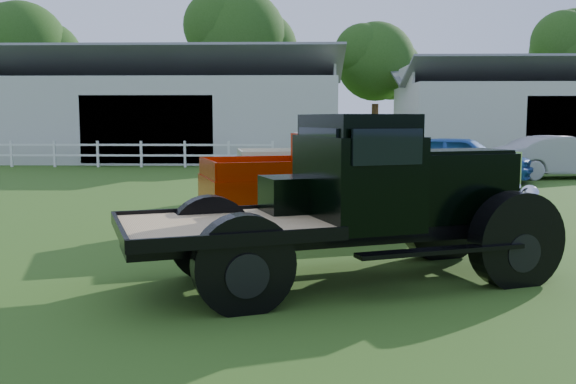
# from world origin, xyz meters

# --- Properties ---
(ground) EXTENTS (120.00, 120.00, 0.00)m
(ground) POSITION_xyz_m (0.00, 0.00, 0.00)
(ground) COLOR #375D1A
(shed_left) EXTENTS (18.80, 10.20, 5.60)m
(shed_left) POSITION_xyz_m (-7.00, 26.00, 2.80)
(shed_left) COLOR #B8B8B8
(shed_left) RESTS_ON ground
(shed_right) EXTENTS (16.80, 9.20, 5.20)m
(shed_right) POSITION_xyz_m (14.00, 27.00, 2.60)
(shed_right) COLOR #B8B8B8
(shed_right) RESTS_ON ground
(fence_rail) EXTENTS (14.20, 0.16, 1.20)m
(fence_rail) POSITION_xyz_m (-8.00, 20.00, 0.60)
(fence_rail) COLOR white
(fence_rail) RESTS_ON ground
(tree_a) EXTENTS (6.30, 6.30, 10.50)m
(tree_a) POSITION_xyz_m (-18.00, 33.00, 5.25)
(tree_a) COLOR #1F4510
(tree_a) RESTS_ON ground
(tree_b) EXTENTS (6.90, 6.90, 11.50)m
(tree_b) POSITION_xyz_m (-4.00, 34.00, 5.75)
(tree_b) COLOR #1F4510
(tree_b) RESTS_ON ground
(tree_c) EXTENTS (5.40, 5.40, 9.00)m
(tree_c) POSITION_xyz_m (5.00, 33.00, 4.50)
(tree_c) COLOR #1F4510
(tree_c) RESTS_ON ground
(tree_d) EXTENTS (6.00, 6.00, 10.00)m
(tree_d) POSITION_xyz_m (18.00, 34.00, 5.00)
(tree_d) COLOR #1F4510
(tree_d) RESTS_ON ground
(vintage_flatbed) EXTENTS (6.19, 4.15, 2.28)m
(vintage_flatbed) POSITION_xyz_m (1.06, -0.39, 1.14)
(vintage_flatbed) COLOR black
(vintage_flatbed) RESTS_ON ground
(red_pickup) EXTENTS (5.74, 3.61, 1.96)m
(red_pickup) POSITION_xyz_m (1.04, 3.83, 0.98)
(red_pickup) COLOR #9F1C00
(red_pickup) RESTS_ON ground
(white_pickup) EXTENTS (5.21, 2.72, 1.82)m
(white_pickup) POSITION_xyz_m (1.06, 8.26, 0.91)
(white_pickup) COLOR #BEBA9C
(white_pickup) RESTS_ON ground
(misc_car_blue) EXTENTS (5.16, 3.68, 1.63)m
(misc_car_blue) POSITION_xyz_m (6.01, 13.79, 0.82)
(misc_car_blue) COLOR #2557A5
(misc_car_blue) RESTS_ON ground
(misc_car_grey) EXTENTS (4.99, 2.41, 1.58)m
(misc_car_grey) POSITION_xyz_m (10.02, 15.08, 0.79)
(misc_car_grey) COLOR gray
(misc_car_grey) RESTS_ON ground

